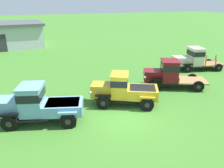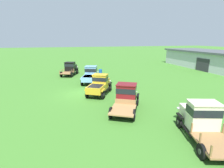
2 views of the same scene
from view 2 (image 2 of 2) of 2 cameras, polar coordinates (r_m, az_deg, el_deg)
name	(u,v)px [view 2 (image 2 of 2)]	position (r m, az deg, el deg)	size (l,w,h in m)	color
ground_plane	(82,94)	(20.05, -9.86, -3.11)	(240.00, 240.00, 0.00)	#3D7528
farm_shed	(208,59)	(42.44, 28.94, 7.12)	(19.85, 8.85, 3.66)	#B2B7BC
vintage_truck_foreground_near	(71,68)	(30.82, -13.39, 5.11)	(4.87, 3.28, 2.21)	black
vintage_truck_second_in_line	(91,74)	(24.72, -6.94, 3.15)	(5.16, 3.24, 2.30)	black
vintage_truck_midrow_center	(100,84)	(19.39, -4.05, -0.11)	(4.66, 3.59, 2.21)	black
vintage_truck_far_side	(127,95)	(15.35, 4.77, -3.73)	(5.25, 3.89, 2.27)	black
vintage_truck_back_of_row	(201,118)	(12.49, 27.03, -9.90)	(5.55, 3.27, 2.31)	black
oil_drum_beside_row	(100,72)	(30.44, -3.80, 3.97)	(0.61, 0.61, 0.89)	#1951B2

